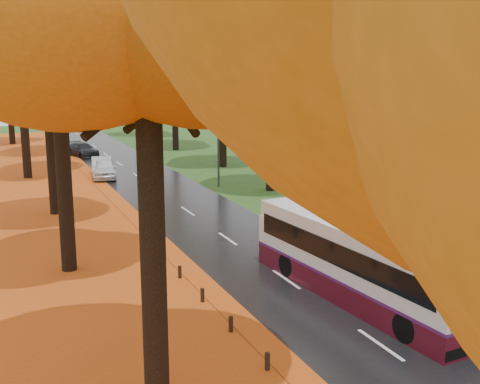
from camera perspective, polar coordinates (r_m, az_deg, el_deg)
road at (r=34.98m, az=-5.49°, el=-1.48°), size 6.50×90.00×0.04m
centre_line at (r=34.97m, az=-5.49°, el=-1.45°), size 0.12×90.00×0.01m
leaf_verge at (r=33.46m, az=-20.34°, el=-2.83°), size 12.00×90.00×0.02m
leaf_drift at (r=34.20m, az=-10.37°, el=-1.90°), size 0.90×90.00×0.01m
trees_left at (r=34.67m, az=-18.63°, el=13.70°), size 9.20×74.00×13.88m
trees_right at (r=38.57m, az=3.85°, el=14.27°), size 9.30×74.20×13.96m
streetlamp_near at (r=21.26m, az=19.18°, el=2.07°), size 2.45×0.18×8.00m
streetlamp_mid at (r=40.19m, az=-2.43°, el=7.09°), size 2.45×0.18×8.00m
streetlamp_far at (r=61.21m, az=-9.86°, el=8.60°), size 2.45×0.18×8.00m
bus at (r=21.57m, az=11.33°, el=-6.32°), size 3.20×10.32×2.67m
car_white at (r=44.83m, az=-12.72°, el=2.18°), size 2.37×4.31×1.39m
car_silver at (r=45.87m, az=-12.97°, el=2.37°), size 2.08×4.30×1.36m
car_dark at (r=56.12m, az=-14.71°, el=3.91°), size 2.81×4.45×1.20m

